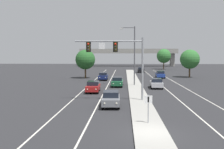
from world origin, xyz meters
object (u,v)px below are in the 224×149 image
object	(u,v)px
car_oncoming_green	(117,82)
car_receding_blue	(160,74)
median_sign_post	(148,105)
car_oncoming_grey	(111,99)
tree_far_left_a	(85,60)
tree_far_right_b	(164,56)
car_receding_black	(141,70)
car_oncoming_navy	(103,76)
overhead_signal_mast	(120,55)
car_receding_silver	(156,83)
tree_far_right_a	(190,59)
street_lamp_median	(133,52)
car_oncoming_red	(93,87)

from	to	relation	value
car_oncoming_green	car_receding_blue	size ratio (longest dim) A/B	1.00
median_sign_post	car_oncoming_grey	size ratio (longest dim) A/B	0.49
median_sign_post	car_receding_blue	distance (m)	42.00
car_oncoming_green	tree_far_left_a	distance (m)	17.45
car_receding_blue	tree_far_right_b	distance (m)	35.60
car_receding_blue	car_receding_black	xyz separation A→B (m)	(-3.25, 18.56, 0.00)
car_oncoming_navy	car_receding_blue	distance (m)	13.70
overhead_signal_mast	car_receding_silver	size ratio (longest dim) A/B	1.76
car_receding_black	tree_far_right_a	xyz separation A→B (m)	(10.27, -16.69, 3.41)
median_sign_post	car_receding_black	size ratio (longest dim) A/B	0.49
car_receding_silver	car_receding_blue	xyz separation A→B (m)	(3.02, 18.57, 0.00)
car_receding_blue	tree_far_right_b	size ratio (longest dim) A/B	0.62
car_receding_blue	car_receding_silver	bearing A→B (deg)	-99.25
street_lamp_median	tree_far_right_a	world-z (taller)	street_lamp_median
overhead_signal_mast	car_receding_silver	world-z (taller)	overhead_signal_mast
overhead_signal_mast	car_receding_black	bearing A→B (deg)	83.77
overhead_signal_mast	car_oncoming_green	size ratio (longest dim) A/B	1.77
car_oncoming_green	car_receding_blue	distance (m)	19.05
street_lamp_median	car_receding_blue	distance (m)	17.42
car_oncoming_navy	tree_far_left_a	world-z (taller)	tree_far_left_a
tree_far_right_a	car_receding_black	bearing A→B (deg)	121.60
overhead_signal_mast	car_oncoming_red	bearing A→B (deg)	119.37
street_lamp_median	tree_far_left_a	bearing A→B (deg)	126.11
car_oncoming_red	car_receding_blue	distance (m)	26.86
tree_far_left_a	overhead_signal_mast	bearing A→B (deg)	-74.36
car_receding_silver	car_receding_blue	size ratio (longest dim) A/B	1.00
car_oncoming_grey	tree_far_right_b	bearing A→B (deg)	77.48
tree_far_right_b	overhead_signal_mast	bearing A→B (deg)	-102.36
overhead_signal_mast	tree_far_right_a	size ratio (longest dim) A/B	1.23
car_oncoming_red	car_oncoming_green	distance (m)	7.83
car_receding_black	car_receding_blue	bearing A→B (deg)	-80.08
car_receding_black	tree_far_left_a	bearing A→B (deg)	-124.58
street_lamp_median	car_oncoming_red	xyz separation A→B (m)	(-5.97, -8.40, -4.97)
car_oncoming_green	tree_far_left_a	bearing A→B (deg)	116.27
car_receding_black	tree_far_right_b	world-z (taller)	tree_far_right_b
car_oncoming_navy	car_receding_black	world-z (taller)	same
overhead_signal_mast	tree_far_right_b	world-z (taller)	overhead_signal_mast
car_oncoming_red	car_oncoming_navy	size ratio (longest dim) A/B	1.00
car_oncoming_grey	car_receding_silver	size ratio (longest dim) A/B	1.00
car_receding_black	overhead_signal_mast	bearing A→B (deg)	-96.23
tree_far_right_a	street_lamp_median	bearing A→B (deg)	-128.50
overhead_signal_mast	car_receding_silver	bearing A→B (deg)	65.36
overhead_signal_mast	car_receding_blue	world-z (taller)	overhead_signal_mast
tree_far_right_b	tree_far_right_a	size ratio (longest dim) A/B	1.11
car_oncoming_green	car_receding_silver	world-z (taller)	same
street_lamp_median	tree_far_right_b	xyz separation A→B (m)	(12.42, 50.23, -1.09)
overhead_signal_mast	tree_far_left_a	bearing A→B (deg)	105.64
car_oncoming_grey	car_receding_black	world-z (taller)	same
car_oncoming_red	tree_far_right_a	xyz separation A→B (m)	(19.64, 25.59, 3.41)
median_sign_post	car_oncoming_red	distance (m)	18.90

